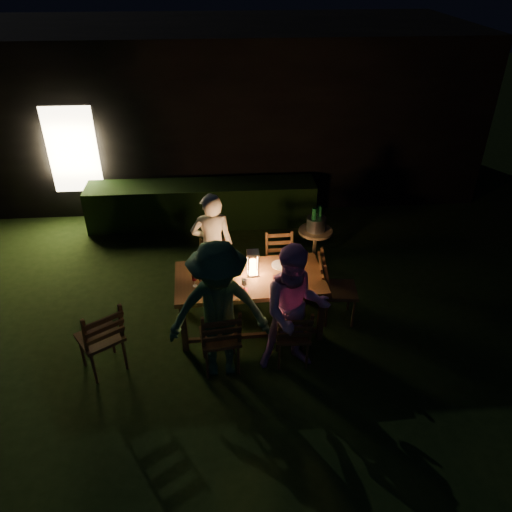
{
  "coord_description": "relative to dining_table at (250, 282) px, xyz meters",
  "views": [
    {
      "loc": [
        -0.13,
        -4.72,
        4.56
      ],
      "look_at": [
        0.3,
        0.94,
        0.98
      ],
      "focal_mm": 35.0,
      "sensor_mm": 36.0,
      "label": 1
    }
  ],
  "objects": [
    {
      "name": "wineglass_e",
      "position": [
        -0.09,
        -0.3,
        0.17
      ],
      "size": [
        0.06,
        0.06,
        0.18
      ],
      "primitive_type": null,
      "color": "silver",
      "rests_on": "dining_table"
    },
    {
      "name": "bottle_table",
      "position": [
        -0.25,
        -0.01,
        0.22
      ],
      "size": [
        0.07,
        0.07,
        0.28
      ],
      "primitive_type": "cylinder",
      "color": "#0F471E",
      "rests_on": "dining_table"
    },
    {
      "name": "chair_near_right",
      "position": [
        0.48,
        -0.75,
        -0.45
      ],
      "size": [
        0.44,
        0.47,
        0.95
      ],
      "rotation": [
        0.0,
        0.0,
        -0.04
      ],
      "color": "#51321B",
      "rests_on": "ground"
    },
    {
      "name": "phone",
      "position": [
        -0.61,
        -0.33,
        0.08
      ],
      "size": [
        0.14,
        0.07,
        0.01
      ],
      "primitive_type": "cube",
      "color": "black",
      "rests_on": "dining_table"
    },
    {
      "name": "dining_table",
      "position": [
        0.0,
        0.0,
        0.0
      ],
      "size": [
        2.0,
        1.07,
        0.82
      ],
      "rotation": [
        0.0,
        0.0,
        0.05
      ],
      "color": "#51321B",
      "rests_on": "ground"
    },
    {
      "name": "plate_far_right",
      "position": [
        0.44,
        0.24,
        0.09
      ],
      "size": [
        0.25,
        0.25,
        0.01
      ],
      "primitive_type": "cylinder",
      "color": "white",
      "rests_on": "dining_table"
    },
    {
      "name": "chair_far_right",
      "position": [
        0.51,
        0.79,
        -0.45
      ],
      "size": [
        0.43,
        0.47,
        0.94
      ],
      "rotation": [
        0.0,
        0.0,
        3.18
      ],
      "color": "#51321B",
      "rests_on": "ground"
    },
    {
      "name": "wineglass_c",
      "position": [
        0.31,
        -0.27,
        0.17
      ],
      "size": [
        0.06,
        0.06,
        0.18
      ],
      "primitive_type": null,
      "color": "#59070F",
      "rests_on": "dining_table"
    },
    {
      "name": "napkin_right",
      "position": [
        0.56,
        -0.27,
        0.09
      ],
      "size": [
        0.18,
        0.14,
        0.01
      ],
      "primitive_type": "cube",
      "color": "red",
      "rests_on": "dining_table"
    },
    {
      "name": "plate_far_left",
      "position": [
        -0.56,
        0.19,
        0.09
      ],
      "size": [
        0.25,
        0.25,
        0.01
      ],
      "primitive_type": "cylinder",
      "color": "white",
      "rests_on": "dining_table"
    },
    {
      "name": "wineglass_d",
      "position": [
        0.61,
        0.21,
        0.17
      ],
      "size": [
        0.06,
        0.06,
        0.18
      ],
      "primitive_type": null,
      "color": "#59070F",
      "rests_on": "dining_table"
    },
    {
      "name": "person_opp_left",
      "position": [
        -0.41,
        -0.84,
        0.18
      ],
      "size": [
        1.22,
        0.74,
        1.84
      ],
      "primitive_type": "imported",
      "rotation": [
        0.0,
        0.0,
        0.05
      ],
      "color": "#2B563A",
      "rests_on": "ground"
    },
    {
      "name": "person_opp_right",
      "position": [
        0.49,
        -0.8,
        0.13
      ],
      "size": [
        0.87,
        0.69,
        1.73
      ],
      "primitive_type": "imported",
      "rotation": [
        0.0,
        0.0,
        0.05
      ],
      "color": "#DB97D8",
      "rests_on": "ground"
    },
    {
      "name": "chair_far_left",
      "position": [
        -0.48,
        0.75,
        -0.46
      ],
      "size": [
        0.42,
        0.45,
        0.91
      ],
      "rotation": [
        0.0,
        0.0,
        3.12
      ],
      "color": "#51321B",
      "rests_on": "ground"
    },
    {
      "name": "lantern",
      "position": [
        0.05,
        0.05,
        0.24
      ],
      "size": [
        0.16,
        0.16,
        0.35
      ],
      "color": "white",
      "rests_on": "dining_table"
    },
    {
      "name": "napkin_left",
      "position": [
        -0.13,
        -0.33,
        0.09
      ],
      "size": [
        0.18,
        0.14,
        0.01
      ],
      "primitive_type": "cube",
      "color": "red",
      "rests_on": "dining_table"
    },
    {
      "name": "wineglass_b",
      "position": [
        -0.71,
        -0.15,
        0.17
      ],
      "size": [
        0.06,
        0.06,
        0.18
      ],
      "primitive_type": null,
      "color": "#59070F",
      "rests_on": "dining_table"
    },
    {
      "name": "ice_bucket",
      "position": [
        1.13,
        1.35,
        0.1
      ],
      "size": [
        0.3,
        0.3,
        0.22
      ],
      "primitive_type": "cylinder",
      "color": "#A5A8AD",
      "rests_on": "side_table"
    },
    {
      "name": "bottle_bucket_b",
      "position": [
        1.18,
        1.39,
        0.15
      ],
      "size": [
        0.07,
        0.07,
        0.32
      ],
      "primitive_type": "cylinder",
      "color": "#0F471E",
      "rests_on": "side_table"
    },
    {
      "name": "bottle_bucket_a",
      "position": [
        1.08,
        1.31,
        0.15
      ],
      "size": [
        0.07,
        0.07,
        0.32
      ],
      "primitive_type": "cylinder",
      "color": "#0F471E",
      "rests_on": "side_table"
    },
    {
      "name": "chair_near_left",
      "position": [
        -0.41,
        -0.79,
        -0.42
      ],
      "size": [
        0.53,
        0.56,
        1.05
      ],
      "rotation": [
        0.0,
        0.0,
        0.12
      ],
      "color": "#51321B",
      "rests_on": "ground"
    },
    {
      "name": "side_table",
      "position": [
        1.13,
        1.35,
        -0.1
      ],
      "size": [
        0.54,
        0.54,
        0.72
      ],
      "color": "olive",
      "rests_on": "ground"
    },
    {
      "name": "person_house_side",
      "position": [
        -0.49,
        0.8,
        0.1
      ],
      "size": [
        0.62,
        0.43,
        1.66
      ],
      "primitive_type": "imported",
      "rotation": [
        0.0,
        0.0,
        3.19
      ],
      "color": "beige",
      "rests_on": "ground"
    },
    {
      "name": "chair_end",
      "position": [
        1.23,
        0.06,
        -0.41
      ],
      "size": [
        0.55,
        0.52,
        1.07
      ],
      "rotation": [
        0.0,
        0.0,
        -1.66
      ],
      "color": "#51321B",
      "rests_on": "ground"
    },
    {
      "name": "garden_envelope",
      "position": [
        -0.21,
        5.47,
        0.84
      ],
      "size": [
        40.0,
        40.0,
        3.2
      ],
      "color": "black",
      "rests_on": "ground"
    },
    {
      "name": "plate_near_right",
      "position": [
        0.46,
        -0.2,
        0.09
      ],
      "size": [
        0.25,
        0.25,
        0.01
      ],
      "primitive_type": "cylinder",
      "color": "white",
      "rests_on": "dining_table"
    },
    {
      "name": "wineglass_a",
      "position": [
        -0.31,
        0.27,
        0.17
      ],
      "size": [
        0.06,
        0.06,
        0.18
      ],
      "primitive_type": null,
      "color": "#59070F",
      "rests_on": "dining_table"
    },
    {
      "name": "chair_spare",
      "position": [
        -1.86,
        -0.71,
        -0.41
      ],
      "size": [
        0.69,
        0.7,
        1.09
      ],
      "rotation": [
        0.0,
        0.0,
        0.59
      ],
      "color": "#51321B",
      "rests_on": "ground"
    },
    {
      "name": "plate_near_left",
      "position": [
        -0.54,
        -0.25,
        0.09
      ],
      "size": [
        0.25,
        0.25,
        0.01
      ],
      "primitive_type": "cylinder",
      "color": "white",
      "rests_on": "dining_table"
    }
  ]
}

